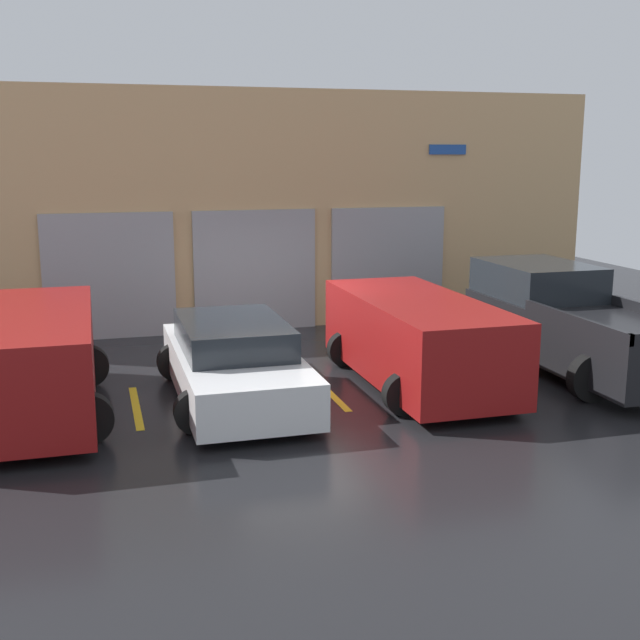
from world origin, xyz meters
The scene contains 9 objects.
ground_plane centered at (0.00, 0.00, 0.00)m, with size 28.00×28.00×0.00m, color black.
shophouse_building centered at (-0.01, 3.29, 2.56)m, with size 15.61×0.68×5.20m.
pickup_truck centered at (4.63, -1.71, 0.83)m, with size 2.39×5.26×1.77m.
sedan_white centered at (-1.54, -1.98, 0.60)m, with size 2.21×4.54×1.26m.
sedan_side centered at (-4.63, -2.01, 0.85)m, with size 2.39×4.54×1.57m.
van_right centered at (1.54, -2.00, 0.80)m, with size 2.24×4.68×1.47m.
parking_stripe_left centered at (-3.09, -2.01, 0.00)m, with size 0.12×2.20×0.01m, color gold.
parking_stripe_centre centered at (0.00, -2.01, 0.00)m, with size 0.12×2.20×0.01m, color gold.
parking_stripe_right centered at (3.09, -2.01, 0.00)m, with size 0.12×2.20×0.01m, color gold.
Camera 1 is at (-3.59, -14.13, 3.83)m, focal length 45.00 mm.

